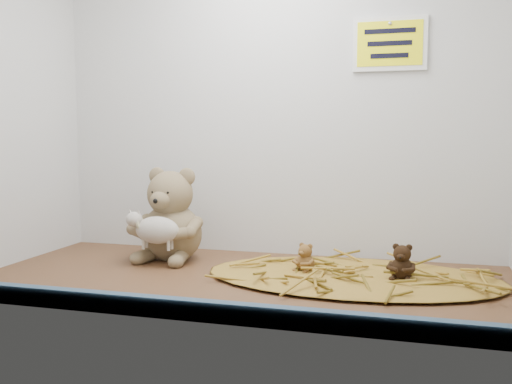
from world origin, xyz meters
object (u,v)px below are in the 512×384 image
(main_teddy, at_px, (171,214))
(toy_lamb, at_px, (157,230))
(mini_teddy_tan, at_px, (306,256))
(mini_teddy_brown, at_px, (402,260))

(main_teddy, distance_m, toy_lamb, 0.09)
(main_teddy, xyz_separation_m, toy_lamb, (0.00, -0.09, -0.03))
(toy_lamb, height_order, mini_teddy_tan, toy_lamb)
(mini_teddy_tan, xyz_separation_m, mini_teddy_brown, (0.22, -0.02, 0.01))
(mini_teddy_tan, bearing_deg, main_teddy, -166.90)
(mini_teddy_tan, bearing_deg, toy_lamb, -153.67)
(toy_lamb, relative_size, mini_teddy_tan, 2.24)
(main_teddy, bearing_deg, toy_lamb, -85.91)
(toy_lamb, bearing_deg, mini_teddy_brown, -0.41)
(toy_lamb, distance_m, mini_teddy_brown, 0.58)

